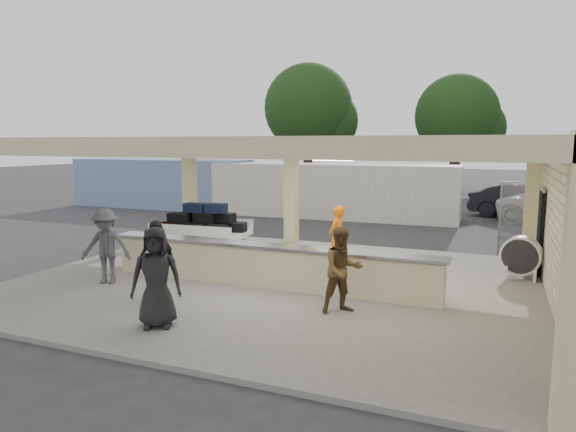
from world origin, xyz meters
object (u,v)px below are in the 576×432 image
at_px(drum_fan, 521,256).
at_px(baggage_handler, 337,237).
at_px(luggage_cart, 201,227).
at_px(car_white_a, 569,208).
at_px(car_dark, 525,202).
at_px(container_blue, 161,183).
at_px(baggage_counter, 266,265).
at_px(passenger_b, 157,260).
at_px(container_white, 332,191).
at_px(passenger_a, 343,270).
at_px(passenger_c, 106,246).
at_px(passenger_d, 156,277).

relative_size(drum_fan, baggage_handler, 0.63).
distance_m(luggage_cart, drum_fan, 8.74).
bearing_deg(drum_fan, car_white_a, 91.63).
distance_m(car_dark, container_blue, 17.90).
height_order(baggage_counter, container_blue, container_blue).
xyz_separation_m(baggage_counter, luggage_cart, (-3.21, 2.33, 0.34)).
bearing_deg(passenger_b, container_white, 101.86).
height_order(luggage_cart, passenger_a, passenger_a).
bearing_deg(passenger_c, passenger_a, -21.24).
height_order(passenger_a, passenger_b, passenger_b).
bearing_deg(baggage_counter, passenger_d, -102.39).
relative_size(passenger_d, container_blue, 0.19).
relative_size(luggage_cart, passenger_b, 1.60).
relative_size(baggage_counter, car_dark, 1.77).
bearing_deg(baggage_handler, container_blue, -117.97).
bearing_deg(baggage_counter, luggage_cart, 144.04).
relative_size(passenger_a, car_white_a, 0.33).
relative_size(baggage_handler, passenger_c, 0.94).
bearing_deg(car_dark, passenger_c, 165.87).
bearing_deg(car_white_a, container_blue, 109.31).
height_order(container_white, container_blue, container_blue).
relative_size(baggage_counter, drum_fan, 7.75).
height_order(drum_fan, passenger_d, passenger_d).
bearing_deg(drum_fan, passenger_b, -132.92).
bearing_deg(baggage_handler, car_dark, 167.67).
bearing_deg(passenger_c, baggage_counter, -3.13).
bearing_deg(container_white, baggage_handler, -73.43).
bearing_deg(container_white, passenger_a, -73.27).
height_order(passenger_a, container_white, container_white).
bearing_deg(container_blue, drum_fan, -28.09).
relative_size(baggage_counter, passenger_b, 4.78).
bearing_deg(passenger_a, passenger_c, 142.84).
distance_m(passenger_b, car_white_a, 17.58).
xyz_separation_m(passenger_c, container_white, (1.42, 13.15, 0.23)).
xyz_separation_m(baggage_handler, passenger_c, (-4.62, -3.44, 0.05)).
bearing_deg(baggage_handler, car_white_a, 158.32).
height_order(passenger_a, container_blue, container_blue).
xyz_separation_m(luggage_cart, baggage_handler, (4.24, -0.13, 0.02)).
height_order(passenger_d, container_white, container_white).
relative_size(passenger_c, car_dark, 0.39).
distance_m(luggage_cart, baggage_handler, 4.24).
bearing_deg(container_blue, passenger_a, -43.80).
relative_size(baggage_handler, container_blue, 0.17).
distance_m(drum_fan, container_white, 11.83).
bearing_deg(container_white, passenger_d, -86.11).
xyz_separation_m(drum_fan, car_dark, (0.53, 11.75, 0.11)).
xyz_separation_m(drum_fan, passenger_a, (-3.33, -4.07, 0.28)).
height_order(baggage_counter, drum_fan, drum_fan).
relative_size(drum_fan, passenger_c, 0.59).
bearing_deg(container_blue, passenger_b, -54.52).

